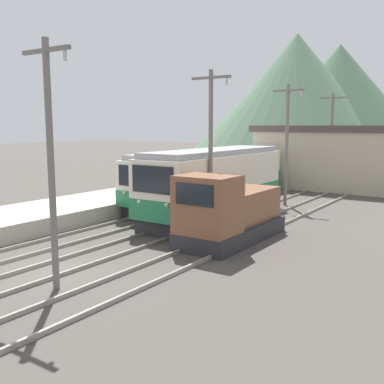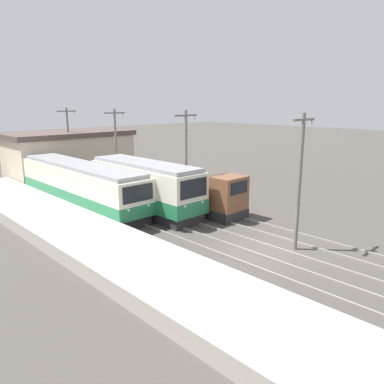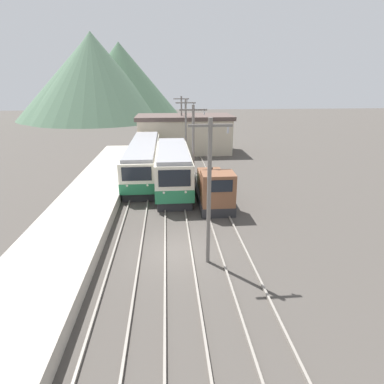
# 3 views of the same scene
# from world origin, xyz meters

# --- Properties ---
(ground_plane) EXTENTS (200.00, 200.00, 0.00)m
(ground_plane) POSITION_xyz_m (0.00, 0.00, 0.00)
(ground_plane) COLOR #47423D
(platform_left) EXTENTS (4.50, 54.00, 0.81)m
(platform_left) POSITION_xyz_m (-6.25, 0.00, 0.41)
(platform_left) COLOR #ADA599
(platform_left) RESTS_ON ground
(track_left) EXTENTS (1.54, 60.00, 0.14)m
(track_left) POSITION_xyz_m (-2.60, 0.00, 0.07)
(track_left) COLOR gray
(track_left) RESTS_ON ground
(track_center) EXTENTS (1.54, 60.00, 0.14)m
(track_center) POSITION_xyz_m (0.20, 0.00, 0.07)
(track_center) COLOR gray
(track_center) RESTS_ON ground
(track_right) EXTENTS (1.54, 60.00, 0.14)m
(track_right) POSITION_xyz_m (3.20, 0.00, 0.07)
(track_right) COLOR gray
(track_right) RESTS_ON ground
(commuter_train_left) EXTENTS (2.84, 15.03, 3.38)m
(commuter_train_left) POSITION_xyz_m (-2.60, 14.86, 1.58)
(commuter_train_left) COLOR #28282B
(commuter_train_left) RESTS_ON ground
(commuter_train_center) EXTENTS (2.84, 10.35, 3.70)m
(commuter_train_center) POSITION_xyz_m (0.20, 10.45, 1.72)
(commuter_train_center) COLOR #28282B
(commuter_train_center) RESTS_ON ground
(shunting_locomotive) EXTENTS (2.40, 5.90, 3.00)m
(shunting_locomotive) POSITION_xyz_m (3.20, 6.73, 1.21)
(shunting_locomotive) COLOR #28282B
(shunting_locomotive) RESTS_ON ground
(catenary_mast_near) EXTENTS (2.00, 0.20, 7.36)m
(catenary_mast_near) POSITION_xyz_m (1.71, -1.13, 4.00)
(catenary_mast_near) COLOR slate
(catenary_mast_near) RESTS_ON ground
(catenary_mast_mid) EXTENTS (2.00, 0.20, 7.36)m
(catenary_mast_mid) POSITION_xyz_m (1.71, 7.66, 4.00)
(catenary_mast_mid) COLOR slate
(catenary_mast_mid) RESTS_ON ground
(catenary_mast_far) EXTENTS (2.00, 0.20, 7.36)m
(catenary_mast_far) POSITION_xyz_m (1.71, 16.45, 4.00)
(catenary_mast_far) COLOR slate
(catenary_mast_far) RESTS_ON ground
(catenary_mast_distant) EXTENTS (2.00, 0.20, 7.36)m
(catenary_mast_distant) POSITION_xyz_m (1.71, 25.23, 4.00)
(catenary_mast_distant) COLOR slate
(catenary_mast_distant) RESTS_ON ground
(station_building) EXTENTS (12.60, 6.30, 4.92)m
(station_building) POSITION_xyz_m (2.11, 26.00, 2.48)
(station_building) COLOR beige
(station_building) RESTS_ON ground
(mountain_backdrop) EXTENTS (43.43, 40.97, 20.81)m
(mountain_backdrop) POSITION_xyz_m (-17.38, 71.03, 9.98)
(mountain_backdrop) COLOR #517056
(mountain_backdrop) RESTS_ON ground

